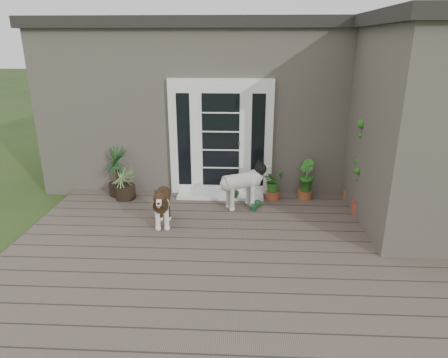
{
  "coord_description": "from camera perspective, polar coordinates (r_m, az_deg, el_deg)",
  "views": [
    {
      "loc": [
        0.21,
        -4.5,
        2.88
      ],
      "look_at": [
        -0.1,
        1.75,
        0.7
      ],
      "focal_mm": 31.68,
      "sensor_mm": 36.0,
      "label": 1
    }
  ],
  "objects": [
    {
      "name": "clog_left",
      "position": [
        7.37,
        1.57,
        -2.39
      ],
      "size": [
        0.2,
        0.35,
        0.1
      ],
      "primitive_type": null,
      "rotation": [
        0.0,
        0.0,
        -0.15
      ],
      "color": "#143219",
      "rests_on": "deck"
    },
    {
      "name": "yucca",
      "position": [
        7.64,
        -15.19,
        1.07
      ],
      "size": [
        0.75,
        0.75,
        0.94
      ],
      "primitive_type": null,
      "rotation": [
        0.0,
        0.0,
        0.18
      ],
      "color": "black",
      "rests_on": "deck"
    },
    {
      "name": "brindle_dog",
      "position": [
        6.28,
        -8.84,
        -3.93
      ],
      "size": [
        0.41,
        0.79,
        0.64
      ],
      "primitive_type": null,
      "rotation": [
        0.0,
        0.0,
        3.25
      ],
      "color": "#392914",
      "rests_on": "deck"
    },
    {
      "name": "roof_main",
      "position": [
        9.16,
        1.63,
        21.22
      ],
      "size": [
        7.6,
        4.2,
        0.2
      ],
      "primitive_type": "cube",
      "color": "#2D2826",
      "rests_on": "house_main"
    },
    {
      "name": "roof_wing",
      "position": [
        6.58,
        28.81,
        19.8
      ],
      "size": [
        1.8,
        2.6,
        0.2
      ],
      "primitive_type": "cube",
      "color": "#2D2826",
      "rests_on": "house_wing"
    },
    {
      "name": "herb_a",
      "position": [
        7.28,
        7.09,
        -1.19
      ],
      "size": [
        0.53,
        0.53,
        0.48
      ],
      "primitive_type": "imported",
      "rotation": [
        0.0,
        0.0,
        0.64
      ],
      "color": "#154C19",
      "rests_on": "deck"
    },
    {
      "name": "herb_c",
      "position": [
        7.6,
        18.02,
        -1.01
      ],
      "size": [
        0.38,
        0.38,
        0.51
      ],
      "primitive_type": "imported",
      "rotation": [
        0.0,
        0.0,
        4.53
      ],
      "color": "#205618",
      "rests_on": "deck"
    },
    {
      "name": "clog_right",
      "position": [
        6.94,
        4.53,
        -3.83
      ],
      "size": [
        0.27,
        0.37,
        0.1
      ],
      "primitive_type": null,
      "rotation": [
        0.0,
        0.0,
        -0.4
      ],
      "color": "#16381D",
      "rests_on": "deck"
    },
    {
      "name": "house_wing",
      "position": [
        6.71,
        26.56,
        5.74
      ],
      "size": [
        1.6,
        2.4,
        3.1
      ],
      "primitive_type": "cube",
      "color": "#665E54",
      "rests_on": "ground"
    },
    {
      "name": "house_main",
      "position": [
        9.25,
        1.54,
        10.95
      ],
      "size": [
        7.4,
        4.0,
        3.1
      ],
      "primitive_type": "cube",
      "color": "#665E54",
      "rests_on": "ground"
    },
    {
      "name": "white_dog",
      "position": [
        6.86,
        2.44,
        -1.34
      ],
      "size": [
        0.93,
        0.72,
        0.71
      ],
      "primitive_type": null,
      "rotation": [
        0.0,
        0.0,
        -1.1
      ],
      "color": "white",
      "rests_on": "deck"
    },
    {
      "name": "herb_b",
      "position": [
        7.43,
        11.64,
        -0.82
      ],
      "size": [
        0.43,
        0.43,
        0.53
      ],
      "primitive_type": "imported",
      "rotation": [
        0.0,
        0.0,
        1.81
      ],
      "color": "#1C5418",
      "rests_on": "deck"
    },
    {
      "name": "spider_plant",
      "position": [
        7.48,
        -14.18,
        -0.36
      ],
      "size": [
        0.67,
        0.67,
        0.66
      ],
      "primitive_type": null,
      "rotation": [
        0.0,
        0.0,
        0.09
      ],
      "color": "#A1B06C",
      "rests_on": "deck"
    },
    {
      "name": "deck",
      "position": [
        5.66,
        0.34,
        -10.7
      ],
      "size": [
        6.2,
        4.6,
        0.12
      ],
      "primitive_type": "cube",
      "color": "#6B5B4C",
      "rests_on": "ground"
    },
    {
      "name": "door_step",
      "position": [
        7.43,
        -0.52,
        -2.38
      ],
      "size": [
        1.6,
        0.4,
        0.05
      ],
      "primitive_type": "cube",
      "color": "white",
      "rests_on": "deck"
    },
    {
      "name": "door_unit",
      "position": [
        7.31,
        -0.46,
        5.88
      ],
      "size": [
        1.9,
        0.14,
        2.15
      ],
      "primitive_type": "cube",
      "color": "white",
      "rests_on": "deck"
    },
    {
      "name": "sapling",
      "position": [
        6.82,
        19.79,
        1.53
      ],
      "size": [
        0.53,
        0.53,
        1.64
      ],
      "primitive_type": null,
      "rotation": [
        0.0,
        0.0,
        -0.1
      ],
      "color": "#1B611F",
      "rests_on": "deck"
    }
  ]
}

